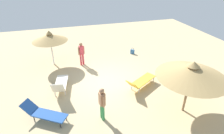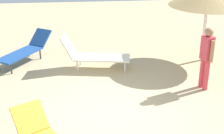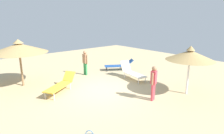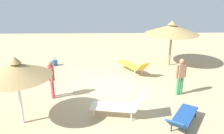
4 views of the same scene
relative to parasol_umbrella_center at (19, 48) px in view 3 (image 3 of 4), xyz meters
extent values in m
cube|color=tan|center=(-2.82, 3.35, -2.17)|extent=(24.00, 24.00, 0.10)
cylinder|color=olive|center=(0.00, 0.00, -1.03)|extent=(0.11, 0.11, 2.19)
cone|color=tan|center=(0.00, 0.00, 0.00)|extent=(2.98, 2.98, 0.51)
cone|color=tan|center=(0.00, 0.00, 0.36)|extent=(0.54, 0.54, 0.22)
cylinder|color=white|center=(-5.81, 6.52, -1.07)|extent=(0.09, 0.09, 2.10)
cone|color=tan|center=(-5.81, 6.52, -0.17)|extent=(2.26, 2.26, 0.47)
cone|color=tan|center=(-5.81, 6.52, 0.17)|extent=(0.41, 0.41, 0.22)
cube|color=#1E478C|center=(-6.01, 1.00, -1.79)|extent=(1.60, 1.30, 0.05)
cylinder|color=#2D2D33|center=(-5.34, 0.85, -1.97)|extent=(0.04, 0.04, 0.30)
cylinder|color=#2D2D33|center=(-5.59, 0.46, -1.97)|extent=(0.04, 0.04, 0.30)
cylinder|color=#2D2D33|center=(-6.42, 1.55, -1.97)|extent=(0.04, 0.04, 0.30)
cylinder|color=#2D2D33|center=(-6.68, 1.15, -1.97)|extent=(0.04, 0.04, 0.30)
cube|color=#1E478C|center=(-6.85, 1.55, -1.56)|extent=(0.73, 0.75, 0.45)
cube|color=gold|center=(-0.97, 2.38, -1.75)|extent=(1.78, 1.40, 0.05)
cylinder|color=silver|center=(-0.48, 2.97, -1.95)|extent=(0.04, 0.04, 0.35)
cylinder|color=silver|center=(-0.22, 2.55, -1.95)|extent=(0.04, 0.04, 0.35)
cylinder|color=silver|center=(-1.72, 2.22, -1.95)|extent=(0.04, 0.04, 0.35)
cylinder|color=silver|center=(-1.47, 1.80, -1.95)|extent=(0.04, 0.04, 0.35)
cube|color=gold|center=(-1.88, 1.84, -1.51)|extent=(0.66, 0.72, 0.46)
cube|color=silver|center=(-5.42, 3.41, -1.76)|extent=(0.87, 1.68, 0.05)
cylinder|color=silver|center=(-5.56, 4.11, -1.95)|extent=(0.04, 0.04, 0.34)
cylinder|color=silver|center=(-5.05, 4.03, -1.95)|extent=(0.04, 0.04, 0.34)
cylinder|color=silver|center=(-5.78, 2.79, -1.95)|extent=(0.04, 0.04, 0.34)
cylinder|color=silver|center=(-5.27, 2.70, -1.95)|extent=(0.04, 0.04, 0.34)
cube|color=silver|center=(-5.58, 2.46, -1.43)|extent=(0.67, 0.46, 0.64)
cylinder|color=#D83F4C|center=(-4.01, 5.87, -1.72)|extent=(0.13, 0.13, 0.80)
cylinder|color=#D83F4C|center=(-3.85, 5.93, -1.72)|extent=(0.13, 0.13, 0.80)
cube|color=#D83F4C|center=(-3.93, 5.90, -1.03)|extent=(0.33, 0.29, 0.60)
sphere|color=#A57554|center=(-3.93, 5.90, -0.62)|extent=(0.22, 0.22, 0.22)
cylinder|color=#A57554|center=(-4.10, 5.84, -1.05)|extent=(0.09, 0.09, 0.55)
cylinder|color=#A57554|center=(-3.75, 5.96, -1.05)|extent=(0.09, 0.09, 0.55)
cylinder|color=#338C4C|center=(-3.79, 0.61, -1.72)|extent=(0.13, 0.13, 0.80)
cylinder|color=#338C4C|center=(-3.76, 0.44, -1.72)|extent=(0.13, 0.13, 0.80)
cube|color=#A57554|center=(-3.77, 0.52, -1.02)|extent=(0.26, 0.30, 0.60)
sphere|color=#A57554|center=(-3.77, 0.52, -0.61)|extent=(0.22, 0.22, 0.22)
cylinder|color=#A57554|center=(-3.80, 0.70, -1.05)|extent=(0.09, 0.09, 0.55)
cylinder|color=#A57554|center=(-3.74, 0.34, -1.05)|extent=(0.09, 0.09, 0.55)
torus|color=#336699|center=(0.07, 6.65, -1.74)|extent=(0.19, 0.15, 0.22)
camera|label=1|loc=(-5.04, -5.41, 3.84)|focal=29.26mm
camera|label=2|loc=(3.54, 2.81, 1.74)|focal=53.79mm
camera|label=3|loc=(2.75, 10.78, 1.55)|focal=30.35mm
camera|label=4|loc=(-12.85, 3.62, 2.46)|focal=37.65mm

